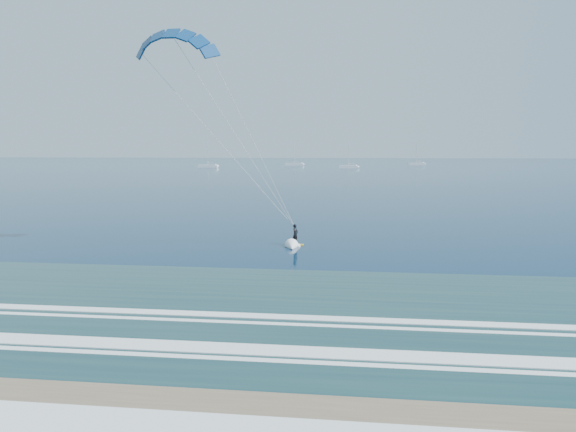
# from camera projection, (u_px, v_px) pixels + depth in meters

# --- Properties ---
(ground) EXTENTS (900.00, 900.00, 0.00)m
(ground) POSITION_uv_depth(u_px,v_px,m) (230.00, 427.00, 14.41)
(ground) COLOR #082A47
(ground) RESTS_ON ground
(kitesurfer_rig) EXTENTS (14.13, 4.79, 17.76)m
(kitesurfer_rig) POSITION_uv_depth(u_px,v_px,m) (232.00, 130.00, 39.66)
(kitesurfer_rig) COLOR yellow
(kitesurfer_rig) RESTS_ON ground
(sailboat_0) EXTENTS (8.50, 2.40, 11.71)m
(sailboat_0) POSITION_uv_depth(u_px,v_px,m) (208.00, 166.00, 219.04)
(sailboat_0) COLOR white
(sailboat_0) RESTS_ON ground
(sailboat_1) EXTENTS (8.95, 2.40, 12.03)m
(sailboat_1) POSITION_uv_depth(u_px,v_px,m) (294.00, 164.00, 246.20)
(sailboat_1) COLOR white
(sailboat_1) RESTS_ON ground
(sailboat_2) EXTENTS (7.60, 2.40, 10.69)m
(sailboat_2) POSITION_uv_depth(u_px,v_px,m) (349.00, 167.00, 210.29)
(sailboat_2) COLOR white
(sailboat_2) RESTS_ON ground
(sailboat_3) EXTENTS (7.85, 2.40, 10.80)m
(sailboat_3) POSITION_uv_depth(u_px,v_px,m) (416.00, 164.00, 251.02)
(sailboat_3) COLOR white
(sailboat_3) RESTS_ON ground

